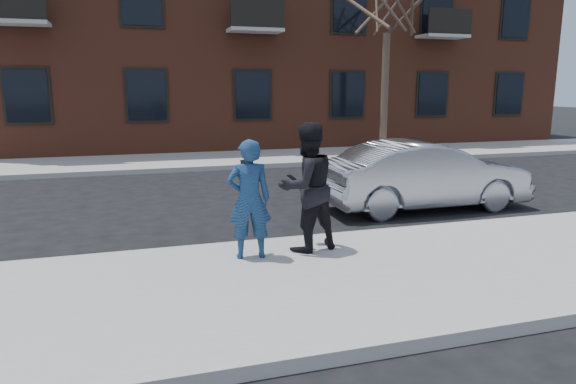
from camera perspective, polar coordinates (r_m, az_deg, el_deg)
name	(u,v)px	position (r m, az deg, el deg)	size (l,w,h in m)	color
ground	(455,266)	(7.70, 18.07, -7.82)	(100.00, 100.00, 0.00)	black
near_sidewalk	(466,267)	(7.49, 19.20, -7.85)	(50.00, 3.50, 0.15)	gray
near_curb	(401,232)	(8.93, 12.43, -4.35)	(50.00, 0.10, 0.15)	#999691
far_sidewalk	(262,158)	(17.85, -2.92, 3.79)	(50.00, 3.50, 0.15)	gray
far_curb	(276,165)	(16.12, -1.36, 2.97)	(50.00, 0.10, 0.15)	#999691
apartment_building	(267,6)	(24.99, -2.34, 20.00)	(24.30, 10.30, 12.30)	brown
silver_sedan	(425,175)	(10.90, 14.94, 1.78)	(1.49, 4.28, 1.41)	#999BA3
man_hoodie	(249,199)	(7.03, -4.34, -0.82)	(0.64, 0.52, 1.65)	navy
man_peacoat	(307,187)	(7.34, 2.13, 0.54)	(1.05, 0.91, 1.86)	black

